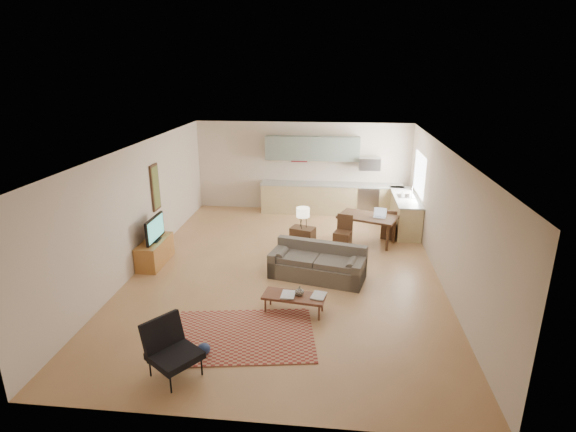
# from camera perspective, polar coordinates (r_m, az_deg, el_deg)

# --- Properties ---
(room) EXTENTS (9.00, 9.00, 9.00)m
(room) POSITION_cam_1_polar(r_m,az_deg,el_deg) (9.48, -0.19, 0.58)
(room) COLOR #AE7D4F
(room) RESTS_ON ground
(kitchen_counter_back) EXTENTS (4.26, 0.64, 0.92)m
(kitchen_counter_back) POSITION_cam_1_polar(r_m,az_deg,el_deg) (13.69, 5.47, 2.24)
(kitchen_counter_back) COLOR tan
(kitchen_counter_back) RESTS_ON ground
(kitchen_counter_right) EXTENTS (0.64, 2.26, 0.92)m
(kitchen_counter_right) POSITION_cam_1_polar(r_m,az_deg,el_deg) (12.71, 14.58, 0.43)
(kitchen_counter_right) COLOR tan
(kitchen_counter_right) RESTS_ON ground
(kitchen_range) EXTENTS (0.62, 0.62, 0.90)m
(kitchen_range) POSITION_cam_1_polar(r_m,az_deg,el_deg) (13.73, 10.07, 2.04)
(kitchen_range) COLOR #A5A8AD
(kitchen_range) RESTS_ON ground
(kitchen_microwave) EXTENTS (0.62, 0.40, 0.35)m
(kitchen_microwave) POSITION_cam_1_polar(r_m,az_deg,el_deg) (13.48, 10.32, 6.55)
(kitchen_microwave) COLOR #A5A8AD
(kitchen_microwave) RESTS_ON room
(upper_cabinets) EXTENTS (2.80, 0.34, 0.70)m
(upper_cabinets) POSITION_cam_1_polar(r_m,az_deg,el_deg) (13.51, 3.10, 8.58)
(upper_cabinets) COLOR gray
(upper_cabinets) RESTS_ON room
(window_right) EXTENTS (0.02, 1.40, 1.05)m
(window_right) POSITION_cam_1_polar(r_m,az_deg,el_deg) (12.48, 16.34, 5.15)
(window_right) COLOR white
(window_right) RESTS_ON room
(wall_art_left) EXTENTS (0.06, 0.42, 1.10)m
(wall_art_left) POSITION_cam_1_polar(r_m,az_deg,el_deg) (11.06, -16.47, 3.50)
(wall_art_left) COLOR olive
(wall_art_left) RESTS_ON room
(triptych) EXTENTS (1.70, 0.04, 0.50)m
(triptych) POSITION_cam_1_polar(r_m,az_deg,el_deg) (13.71, 1.43, 7.89)
(triptych) COLOR beige
(triptych) RESTS_ON room
(rug) EXTENTS (2.55, 1.95, 0.02)m
(rug) POSITION_cam_1_polar(r_m,az_deg,el_deg) (7.76, -5.68, -14.84)
(rug) COLOR maroon
(rug) RESTS_ON floor
(sofa) EXTENTS (2.20, 1.35, 0.71)m
(sofa) POSITION_cam_1_polar(r_m,az_deg,el_deg) (9.49, 3.75, -5.88)
(sofa) COLOR #554E44
(sofa) RESTS_ON floor
(coffee_table) EXTENTS (1.19, 0.61, 0.34)m
(coffee_table) POSITION_cam_1_polar(r_m,az_deg,el_deg) (8.30, 0.76, -11.07)
(coffee_table) COLOR #542F1F
(coffee_table) RESTS_ON floor
(book_a) EXTENTS (0.28, 0.35, 0.03)m
(book_a) POSITION_cam_1_polar(r_m,az_deg,el_deg) (8.22, -0.85, -9.92)
(book_a) COLOR maroon
(book_a) RESTS_ON coffee_table
(book_b) EXTENTS (0.39, 0.44, 0.03)m
(book_b) POSITION_cam_1_polar(r_m,az_deg,el_deg) (8.23, 3.08, -9.94)
(book_b) COLOR navy
(book_b) RESTS_ON coffee_table
(vase) EXTENTS (0.19, 0.19, 0.17)m
(vase) POSITION_cam_1_polar(r_m,az_deg,el_deg) (8.20, 1.47, -9.47)
(vase) COLOR black
(vase) RESTS_ON coffee_table
(armchair) EXTENTS (1.02, 1.02, 0.83)m
(armchair) POSITION_cam_1_polar(r_m,az_deg,el_deg) (6.86, -14.23, -16.26)
(armchair) COLOR black
(armchair) RESTS_ON floor
(tv_credenza) EXTENTS (0.46, 1.20, 0.56)m
(tv_credenza) POSITION_cam_1_polar(r_m,az_deg,el_deg) (10.61, -16.53, -4.39)
(tv_credenza) COLOR #975E2A
(tv_credenza) RESTS_ON floor
(tv) EXTENTS (0.09, 0.93, 0.56)m
(tv) POSITION_cam_1_polar(r_m,az_deg,el_deg) (10.40, -16.57, -1.58)
(tv) COLOR black
(tv) RESTS_ON tv_credenza
(console_table) EXTENTS (0.63, 0.52, 0.64)m
(console_table) POSITION_cam_1_polar(r_m,az_deg,el_deg) (10.74, 1.87, -3.08)
(console_table) COLOR #3A2416
(console_table) RESTS_ON floor
(table_lamp) EXTENTS (0.38, 0.38, 0.51)m
(table_lamp) POSITION_cam_1_polar(r_m,az_deg,el_deg) (10.54, 1.90, -0.18)
(table_lamp) COLOR beige
(table_lamp) RESTS_ON console_table
(dining_table) EXTENTS (1.60, 1.26, 0.71)m
(dining_table) POSITION_cam_1_polar(r_m,az_deg,el_deg) (11.51, 9.99, -1.66)
(dining_table) COLOR #3A2416
(dining_table) RESTS_ON floor
(dining_chair_near) EXTENTS (0.49, 0.50, 0.82)m
(dining_chair_near) POSITION_cam_1_polar(r_m,az_deg,el_deg) (11.07, 6.97, -2.03)
(dining_chair_near) COLOR #3A2416
(dining_chair_near) RESTS_ON floor
(dining_chair_far) EXTENTS (0.48, 0.49, 0.79)m
(dining_chair_far) POSITION_cam_1_polar(r_m,az_deg,el_deg) (11.95, 12.82, -0.89)
(dining_chair_far) COLOR #3A2416
(dining_chair_far) RESTS_ON floor
(laptop) EXTENTS (0.34, 0.28, 0.23)m
(laptop) POSITION_cam_1_polar(r_m,az_deg,el_deg) (11.30, 11.57, 0.36)
(laptop) COLOR #A5A8AD
(laptop) RESTS_ON dining_table
(soap_bottle) EXTENTS (0.10, 0.10, 0.19)m
(soap_bottle) POSITION_cam_1_polar(r_m,az_deg,el_deg) (12.41, 14.41, 2.71)
(soap_bottle) COLOR beige
(soap_bottle) RESTS_ON kitchen_counter_right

